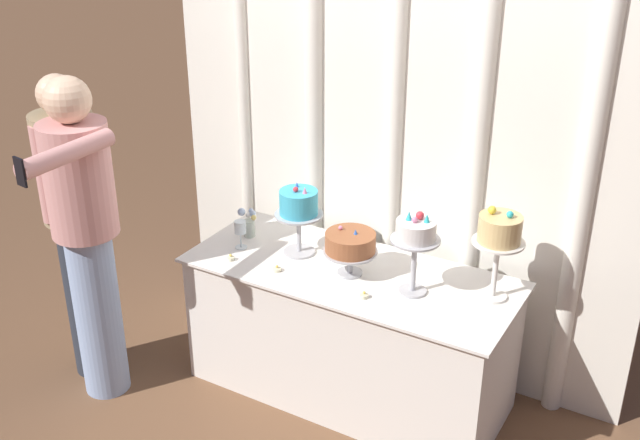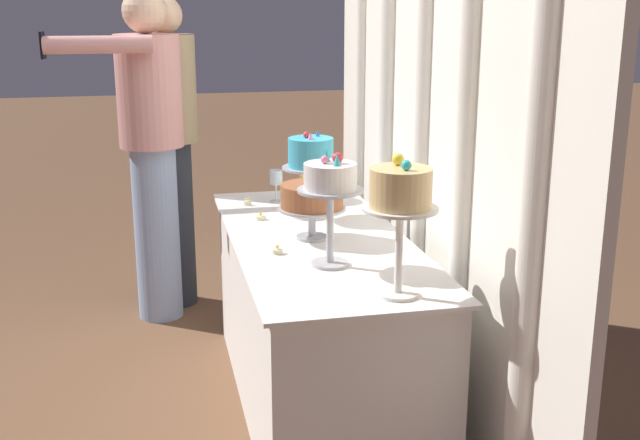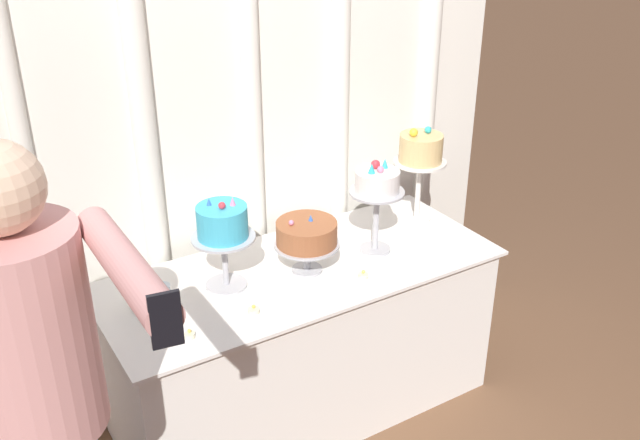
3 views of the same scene
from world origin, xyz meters
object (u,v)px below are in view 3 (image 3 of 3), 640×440
(cake_table, at_px, (302,341))
(cake_display_leftmost, at_px, (223,228))
(tealight_near_right, at_px, (363,275))
(cake_display_midleft, at_px, (307,235))
(guest_girl_blue_dress, at_px, (46,417))
(cake_display_midright, at_px, (377,187))
(tealight_far_left, at_px, (190,335))
(tealight_near_left, at_px, (254,310))
(flower_vase, at_px, (140,290))
(wine_glass, at_px, (163,296))
(cake_display_rightmost, at_px, (421,153))

(cake_table, height_order, cake_display_leftmost, cake_display_leftmost)
(tealight_near_right, bearing_deg, cake_table, 132.15)
(cake_table, distance_m, cake_display_midleft, 0.54)
(cake_display_midleft, relative_size, guest_girl_blue_dress, 0.16)
(cake_display_midleft, bearing_deg, cake_display_midright, -0.86)
(tealight_far_left, bearing_deg, cake_display_midright, 10.80)
(cake_display_midleft, relative_size, tealight_near_left, 5.97)
(flower_vase, height_order, tealight_near_left, flower_vase)
(cake_display_midright, distance_m, flower_vase, 1.05)
(flower_vase, bearing_deg, cake_display_midleft, -7.84)
(cake_display_leftmost, bearing_deg, wine_glass, -160.28)
(cake_display_leftmost, distance_m, cake_display_rightmost, 1.03)
(cake_display_leftmost, bearing_deg, cake_display_midright, -5.95)
(cake_display_midleft, bearing_deg, cake_table, 111.58)
(cake_display_midright, distance_m, wine_glass, 0.99)
(cake_table, bearing_deg, cake_display_leftmost, 173.41)
(tealight_near_left, bearing_deg, flower_vase, 143.92)
(cake_table, relative_size, wine_glass, 10.92)
(cake_table, height_order, guest_girl_blue_dress, guest_girl_blue_dress)
(cake_display_midleft, distance_m, tealight_near_left, 0.40)
(cake_display_midleft, distance_m, wine_glass, 0.64)
(flower_vase, bearing_deg, guest_girl_blue_dress, -124.45)
(cake_display_leftmost, height_order, tealight_near_right, cake_display_leftmost)
(cake_display_midright, xyz_separation_m, tealight_near_left, (-0.67, -0.15, -0.29))
(wine_glass, relative_size, tealight_near_left, 3.39)
(cake_display_rightmost, bearing_deg, tealight_near_left, -163.52)
(tealight_near_left, bearing_deg, guest_girl_blue_dress, -151.50)
(tealight_far_left, relative_size, tealight_near_right, 0.90)
(cake_display_leftmost, relative_size, cake_display_midright, 0.92)
(tealight_far_left, distance_m, tealight_near_left, 0.27)
(cake_table, relative_size, cake_display_midleft, 6.21)
(guest_girl_blue_dress, bearing_deg, cake_display_midleft, 27.79)
(tealight_near_left, distance_m, tealight_near_right, 0.50)
(cake_display_midright, xyz_separation_m, flower_vase, (-1.02, 0.10, -0.22))
(cake_display_midright, relative_size, tealight_near_right, 10.02)
(cake_display_leftmost, relative_size, tealight_near_right, 9.23)
(cake_display_midleft, xyz_separation_m, tealight_far_left, (-0.60, -0.18, -0.15))
(cake_table, xyz_separation_m, cake_display_rightmost, (0.70, 0.11, 0.70))
(cake_display_leftmost, distance_m, tealight_near_right, 0.61)
(cake_display_midleft, distance_m, tealight_far_left, 0.64)
(cake_display_rightmost, relative_size, tealight_near_right, 11.03)
(cake_table, bearing_deg, tealight_near_left, -149.40)
(cake_table, bearing_deg, tealight_far_left, -160.09)
(cake_display_midleft, xyz_separation_m, cake_display_midright, (0.34, -0.01, 0.14))
(tealight_far_left, distance_m, guest_girl_blue_dress, 0.74)
(cake_display_leftmost, bearing_deg, tealight_near_left, -88.11)
(cake_display_midright, bearing_deg, cake_display_midleft, 179.14)
(tealight_far_left, bearing_deg, cake_display_leftmost, 43.76)
(wine_glass, height_order, guest_girl_blue_dress, guest_girl_blue_dress)
(flower_vase, relative_size, tealight_far_left, 4.43)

